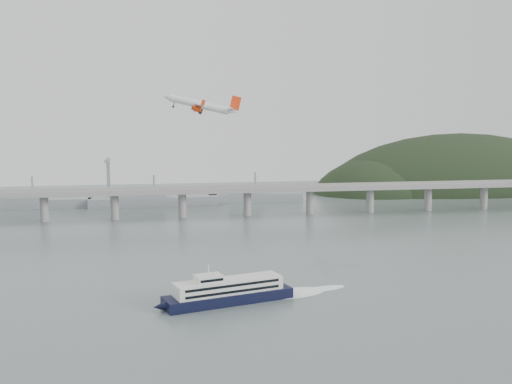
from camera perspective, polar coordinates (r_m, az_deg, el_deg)
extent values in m
plane|color=#566362|center=(267.82, 2.16, -9.06)|extent=(900.00, 900.00, 0.00)
cube|color=gray|center=(457.93, -3.30, 0.14)|extent=(800.00, 22.00, 2.20)
cube|color=gray|center=(447.36, -3.13, 0.24)|extent=(800.00, 0.60, 1.80)
cube|color=gray|center=(468.06, -3.46, 0.53)|extent=(800.00, 0.60, 1.80)
cylinder|color=gray|center=(461.66, -19.52, -1.50)|extent=(6.00, 6.00, 21.00)
cylinder|color=gray|center=(456.38, -13.31, -1.39)|extent=(6.00, 6.00, 21.00)
cylinder|color=gray|center=(456.55, -7.03, -1.25)|extent=(6.00, 6.00, 21.00)
cylinder|color=gray|center=(462.17, -0.83, -1.10)|extent=(6.00, 6.00, 21.00)
cylinder|color=gray|center=(473.03, 5.16, -0.94)|extent=(6.00, 6.00, 21.00)
cylinder|color=gray|center=(488.79, 10.81, -0.79)|extent=(6.00, 6.00, 21.00)
cylinder|color=gray|center=(508.99, 16.06, -0.63)|extent=(6.00, 6.00, 21.00)
cylinder|color=gray|center=(533.13, 20.88, -0.49)|extent=(6.00, 6.00, 21.00)
ellipsoid|color=black|center=(672.97, 18.69, -1.32)|extent=(320.00, 150.00, 156.00)
ellipsoid|color=black|center=(622.32, 11.49, -1.18)|extent=(140.00, 110.00, 96.00)
cube|color=gray|center=(534.11, -20.45, -1.05)|extent=(95.67, 20.15, 8.00)
cube|color=gray|center=(534.88, -21.48, -0.22)|extent=(33.90, 15.02, 8.00)
cylinder|color=gray|center=(532.27, -20.52, 0.65)|extent=(1.60, 1.60, 14.00)
cube|color=gray|center=(520.96, -9.65, -0.90)|extent=(110.55, 21.43, 8.00)
cube|color=gray|center=(519.93, -10.88, -0.06)|extent=(39.01, 16.73, 8.00)
cylinder|color=gray|center=(519.07, -9.68, 0.85)|extent=(1.60, 1.60, 14.00)
cube|color=gray|center=(539.55, -0.07, -0.54)|extent=(85.00, 13.60, 8.00)
cube|color=gray|center=(537.12, -0.96, 0.28)|extent=(29.75, 11.90, 8.00)
cylinder|color=gray|center=(537.72, -0.07, 1.15)|extent=(1.60, 1.60, 14.00)
cube|color=gray|center=(554.86, -13.87, 1.13)|extent=(3.00, 3.00, 40.00)
cube|color=gray|center=(543.46, -13.99, 2.91)|extent=(3.00, 28.00, 3.00)
cube|color=black|center=(246.46, -2.64, -9.97)|extent=(54.62, 26.20, 4.25)
cone|color=black|center=(237.27, -9.15, -10.72)|extent=(6.24, 5.49, 4.25)
cube|color=silver|center=(245.12, -2.65, -8.90)|extent=(45.86, 21.92, 5.31)
cube|color=black|center=(239.99, -2.14, -8.90)|extent=(39.02, 10.72, 1.06)
cube|color=black|center=(240.70, -2.14, -9.48)|extent=(39.02, 10.72, 1.06)
cube|color=black|center=(249.53, -3.14, -8.29)|extent=(39.02, 10.72, 1.06)
cube|color=black|center=(250.20, -3.13, -8.85)|extent=(39.02, 10.72, 1.06)
cube|color=silver|center=(240.99, -4.54, -8.20)|extent=(12.20, 9.96, 2.76)
cube|color=black|center=(237.59, -4.20, -8.41)|extent=(9.27, 2.62, 1.06)
cylinder|color=silver|center=(240.13, -4.54, -7.41)|extent=(0.65, 0.65, 4.25)
ellipsoid|color=white|center=(259.60, 3.50, -9.58)|extent=(33.54, 22.77, 0.21)
ellipsoid|color=white|center=(266.88, 6.33, -9.15)|extent=(24.16, 13.38, 0.21)
cylinder|color=silver|center=(319.89, -5.39, 8.30)|extent=(31.13, 11.09, 10.90)
cone|color=silver|center=(322.08, -8.49, 8.96)|extent=(5.99, 5.04, 4.92)
cone|color=silver|center=(318.69, -2.15, 7.69)|extent=(6.75, 4.80, 5.17)
cube|color=silver|center=(319.73, -5.24, 8.06)|extent=(11.76, 37.98, 3.54)
cube|color=silver|center=(318.78, -2.32, 7.87)|extent=(5.70, 13.69, 1.74)
cube|color=red|center=(318.98, -1.97, 8.46)|extent=(6.49, 1.34, 8.13)
cylinder|color=red|center=(325.85, -5.50, 7.79)|extent=(5.55, 3.64, 3.55)
cylinder|color=black|center=(326.09, -5.90, 7.87)|extent=(1.41, 2.64, 2.57)
cube|color=silver|center=(325.91, -5.46, 7.97)|extent=(3.00, 0.77, 1.93)
cylinder|color=red|center=(313.77, -5.69, 7.93)|extent=(5.55, 3.64, 3.55)
cylinder|color=black|center=(314.01, -6.11, 8.02)|extent=(1.41, 2.64, 2.57)
cube|color=silver|center=(313.82, -5.65, 8.13)|extent=(3.00, 0.77, 1.93)
cylinder|color=black|center=(322.49, -5.28, 7.68)|extent=(1.06, 0.49, 2.69)
cylinder|color=black|center=(322.43, -5.33, 7.47)|extent=(1.52, 0.66, 1.48)
cylinder|color=black|center=(316.77, -5.36, 7.75)|extent=(1.06, 0.49, 2.69)
cylinder|color=black|center=(316.72, -5.41, 7.54)|extent=(1.52, 0.66, 1.48)
cylinder|color=black|center=(321.28, -7.84, 8.26)|extent=(1.06, 0.49, 2.69)
cylinder|color=black|center=(321.23, -7.89, 8.05)|extent=(1.52, 0.66, 1.48)
cube|color=red|center=(338.30, -4.57, 7.98)|extent=(2.35, 0.56, 2.99)
cube|color=red|center=(300.92, -5.06, 8.48)|extent=(2.35, 0.56, 2.99)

